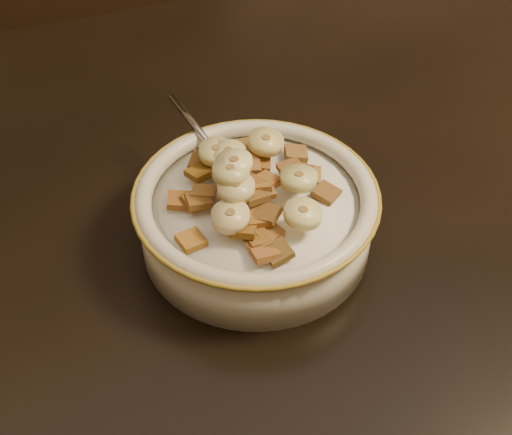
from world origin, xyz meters
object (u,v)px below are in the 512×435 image
object	(u,v)px
cereal_bowl	(256,222)
spoon	(236,177)
chair	(128,91)
table	(408,206)

from	to	relation	value
cereal_bowl	spoon	world-z (taller)	spoon
chair	spoon	distance (m)	0.64
table	cereal_bowl	xyz separation A→B (m)	(-0.16, -0.02, 0.04)
cereal_bowl	table	bearing A→B (deg)	6.23
table	chair	distance (m)	0.65
table	chair	xyz separation A→B (m)	(-0.19, 0.59, -0.20)
spoon	cereal_bowl	bearing A→B (deg)	90.00
cereal_bowl	spoon	size ratio (longest dim) A/B	4.17
chair	spoon	world-z (taller)	chair
table	spoon	size ratio (longest dim) A/B	28.88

